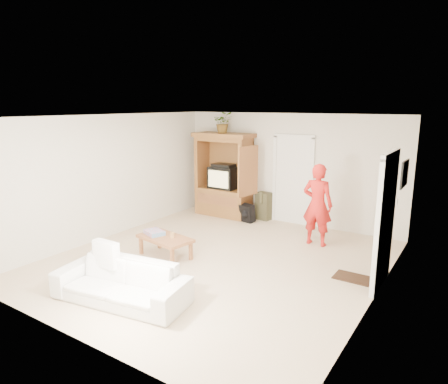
% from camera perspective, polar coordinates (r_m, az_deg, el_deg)
% --- Properties ---
extents(floor, '(6.00, 6.00, 0.00)m').
position_cam_1_polar(floor, '(7.42, -0.98, -9.78)').
color(floor, tan).
rests_on(floor, ground).
extents(ceiling, '(6.00, 6.00, 0.00)m').
position_cam_1_polar(ceiling, '(6.87, -1.07, 10.72)').
color(ceiling, white).
rests_on(ceiling, floor).
extents(wall_back, '(5.50, 0.00, 5.50)m').
position_cam_1_polar(wall_back, '(9.61, 9.10, 3.30)').
color(wall_back, silver).
rests_on(wall_back, floor).
extents(wall_front, '(5.50, 0.00, 5.50)m').
position_cam_1_polar(wall_front, '(4.94, -21.13, -6.24)').
color(wall_front, silver).
rests_on(wall_front, floor).
extents(wall_left, '(0.00, 6.00, 6.00)m').
position_cam_1_polar(wall_left, '(8.84, -15.94, 2.18)').
color(wall_left, silver).
rests_on(wall_left, floor).
extents(wall_right, '(0.00, 6.00, 6.00)m').
position_cam_1_polar(wall_right, '(5.98, 21.38, -3.06)').
color(wall_right, silver).
rests_on(wall_right, floor).
extents(armoire, '(1.82, 1.14, 2.10)m').
position_cam_1_polar(armoire, '(10.13, 0.08, 1.69)').
color(armoire, brown).
rests_on(armoire, floor).
extents(door_back, '(0.85, 0.05, 2.04)m').
position_cam_1_polar(door_back, '(9.58, 9.78, 1.54)').
color(door_back, white).
rests_on(door_back, floor).
extents(doorway_right, '(0.05, 0.90, 2.04)m').
position_cam_1_polar(doorway_right, '(6.62, 22.08, -4.16)').
color(doorway_right, black).
rests_on(doorway_right, floor).
extents(framed_picture, '(0.03, 0.60, 0.48)m').
position_cam_1_polar(framed_picture, '(7.75, 24.39, 2.38)').
color(framed_picture, black).
rests_on(framed_picture, wall_right).
extents(doormat, '(0.60, 0.40, 0.02)m').
position_cam_1_polar(doormat, '(7.05, 17.95, -11.59)').
color(doormat, '#382316').
rests_on(doormat, floor).
extents(plant, '(0.61, 0.60, 0.51)m').
position_cam_1_polar(plant, '(9.95, -0.14, 9.89)').
color(plant, '#4C7238').
rests_on(plant, armoire).
extents(man, '(0.61, 0.41, 1.67)m').
position_cam_1_polar(man, '(8.20, 13.20, -1.78)').
color(man, red).
rests_on(man, floor).
extents(sofa, '(2.10, 1.09, 0.58)m').
position_cam_1_polar(sofa, '(6.10, -14.52, -12.36)').
color(sofa, silver).
rests_on(sofa, floor).
extents(coffee_table, '(1.13, 0.74, 0.39)m').
position_cam_1_polar(coffee_table, '(7.56, -8.41, -6.73)').
color(coffee_table, brown).
rests_on(coffee_table, floor).
extents(towel, '(0.45, 0.39, 0.08)m').
position_cam_1_polar(towel, '(7.70, -9.93, -5.70)').
color(towel, '#ED4F5B').
rests_on(towel, coffee_table).
extents(candle, '(0.08, 0.08, 0.10)m').
position_cam_1_polar(candle, '(7.47, -7.37, -6.11)').
color(candle, tan).
rests_on(candle, coffee_table).
extents(backpack_black, '(0.38, 0.27, 0.42)m').
position_cam_1_polar(backpack_black, '(9.68, 3.33, -3.09)').
color(backpack_black, black).
rests_on(backpack_black, floor).
extents(backpack_olive, '(0.39, 0.31, 0.68)m').
position_cam_1_polar(backpack_olive, '(9.91, 5.69, -2.00)').
color(backpack_olive, '#47442B').
rests_on(backpack_olive, floor).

